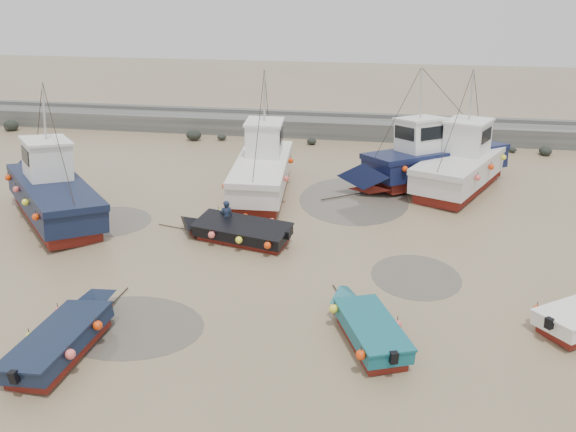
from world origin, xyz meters
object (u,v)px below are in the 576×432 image
dinghy_4 (235,228)px  dinghy_1 (67,334)px  cabin_boat_0 (48,191)px  cabin_boat_3 (464,164)px  cabin_boat_1 (263,166)px  cabin_boat_2 (428,161)px  person (227,234)px  dinghy_2 (367,323)px

dinghy_4 → dinghy_1: bearing=173.2°
cabin_boat_0 → cabin_boat_3: (19.72, 7.27, 0.03)m
cabin_boat_1 → dinghy_1: bearing=-106.2°
cabin_boat_1 → cabin_boat_2: same height
cabin_boat_3 → dinghy_4: bearing=-114.5°
cabin_boat_0 → cabin_boat_1: same height
cabin_boat_0 → cabin_boat_3: size_ratio=0.92×
cabin_boat_1 → cabin_boat_3: 10.74m
person → cabin_boat_3: bearing=-168.0°
cabin_boat_2 → dinghy_1: bearing=112.1°
dinghy_4 → cabin_boat_0: size_ratio=0.74×
dinghy_2 → person: size_ratio=3.26×
cabin_boat_2 → cabin_boat_0: bearing=79.7°
cabin_boat_1 → person: size_ratio=6.75×
cabin_boat_1 → person: cabin_boat_1 is taller
dinghy_2 → cabin_boat_1: bearing=91.8°
dinghy_2 → cabin_boat_0: (-15.07, 7.49, 0.76)m
dinghy_1 → cabin_boat_1: (3.06, 14.75, 0.77)m
cabin_boat_2 → dinghy_2: bearing=136.1°
cabin_boat_0 → person: (8.73, -0.59, -1.32)m
dinghy_1 → cabin_boat_2: 20.80m
cabin_boat_2 → cabin_boat_3: bearing=-135.2°
cabin_boat_1 → dinghy_2: bearing=-69.6°
cabin_boat_2 → person: (-9.11, -8.25, -1.31)m
cabin_boat_0 → person: 8.85m
dinghy_1 → cabin_boat_3: cabin_boat_3 is taller
dinghy_4 → person: (-0.51, 0.50, -0.54)m
cabin_boat_2 → cabin_boat_1: bearing=72.0°
dinghy_2 → cabin_boat_2: cabin_boat_2 is taller
cabin_boat_2 → person: size_ratio=6.32×
dinghy_2 → person: dinghy_2 is taller
cabin_boat_0 → cabin_boat_3: bearing=-23.7°
cabin_boat_2 → cabin_boat_3: 1.92m
cabin_boat_2 → person: 12.36m
dinghy_1 → cabin_boat_3: bearing=54.9°
cabin_boat_0 → person: cabin_boat_0 is taller
cabin_boat_1 → cabin_boat_3: (10.54, 2.03, 0.03)m
cabin_boat_3 → person: (-10.99, -7.87, -1.35)m
dinghy_4 → cabin_boat_3: cabin_boat_3 is taller
dinghy_2 → cabin_boat_2: (2.77, 15.15, 0.75)m
cabin_boat_1 → person: 6.00m
dinghy_2 → cabin_boat_2: size_ratio=0.52×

